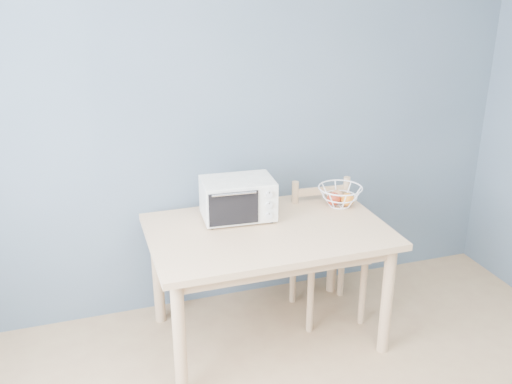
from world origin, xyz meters
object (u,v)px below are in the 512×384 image
object	(u,v)px
dining_table	(268,243)
dining_chair	(326,251)
toaster_oven	(235,199)
fruit_basket	(340,196)

from	to	relation	value
dining_table	dining_chair	bearing A→B (deg)	19.60
dining_table	toaster_oven	world-z (taller)	toaster_oven
toaster_oven	dining_chair	world-z (taller)	toaster_oven
dining_table	toaster_oven	size ratio (longest dim) A/B	3.11
fruit_basket	dining_table	bearing A→B (deg)	-161.73
toaster_oven	fruit_basket	bearing A→B (deg)	3.10
dining_chair	toaster_oven	bearing A→B (deg)	-178.61
dining_table	dining_chair	size ratio (longest dim) A/B	1.56
dining_table	fruit_basket	size ratio (longest dim) A/B	4.18
dining_chair	fruit_basket	bearing A→B (deg)	14.27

